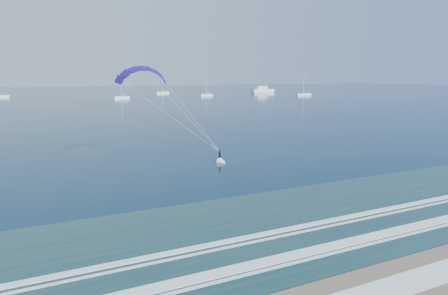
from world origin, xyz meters
TOP-DOWN VIEW (x-y plane):
  - ground at (0.00, 0.00)m, footprint 900.00×900.00m
  - kitesurfer_rig at (-0.49, 32.23)m, footprint 16.69×6.56m
  - motor_yacht at (130.20, 226.01)m, footprint 16.22×4.33m
  - sailboat_3 at (25.87, 195.25)m, footprint 7.64×2.40m
  - sailboat_4 at (62.62, 242.11)m, footprint 8.35×2.40m
  - sailboat_5 at (75.98, 200.37)m, footprint 7.55×2.40m
  - sailboat_6 at (130.50, 179.78)m, footprint 10.11×2.40m

SIDE VIEW (x-z plane):
  - ground at x=0.00m, z-range 0.00..0.00m
  - sailboat_5 at x=75.98m, z-range -4.56..5.91m
  - sailboat_3 at x=25.87m, z-range -4.70..6.05m
  - sailboat_4 at x=62.62m, z-range -5.02..6.38m
  - sailboat_6 at x=130.50m, z-range -6.06..7.44m
  - motor_yacht at x=130.20m, z-range -1.51..5.04m
  - kitesurfer_rig at x=-0.49m, z-range 0.18..14.26m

